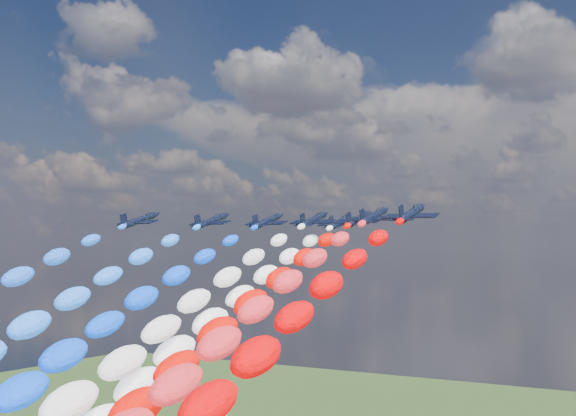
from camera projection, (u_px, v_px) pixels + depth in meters
The scene contains 12 objects.
jet_0 at pixel (140, 220), 148.53m from camera, with size 8.84×11.85×2.61m, color black, non-canonical shape.
jet_1 at pixel (212, 221), 152.30m from camera, with size 8.84×11.85×2.61m, color black, non-canonical shape.
jet_2 at pixel (268, 221), 153.60m from camera, with size 8.84×11.85×2.61m, color black, non-canonical shape.
trail_2 at pixel (43, 395), 103.27m from camera, with size 6.10×110.48×54.02m, color blue, non-canonical shape.
jet_3 at pixel (314, 220), 146.87m from camera, with size 8.84×11.85×2.61m, color black, non-canonical shape.
trail_3 at pixel (97, 406), 96.55m from camera, with size 6.10×110.48×54.02m, color white, non-canonical shape.
jet_4 at pixel (340, 222), 158.03m from camera, with size 8.84×11.85×2.61m, color black, non-canonical shape.
trail_4 at pixel (159, 389), 107.70m from camera, with size 6.10×110.48×54.02m, color white, non-canonical shape.
jet_5 at pixel (359, 219), 142.78m from camera, with size 8.84×11.85×2.61m, color black, non-canonical shape.
trail_5 at pixel (157, 413), 92.45m from camera, with size 6.10×110.48×54.02m, color #E10901, non-canonical shape.
jet_6 at pixel (374, 216), 130.76m from camera, with size 8.84×11.85×2.61m, color black, non-canonical shape.
jet_7 at pixel (412, 213), 119.99m from camera, with size 8.84×11.85×2.61m, color black, non-canonical shape.
Camera 1 is at (72.19, -117.87, 91.25)m, focal length 47.74 mm.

